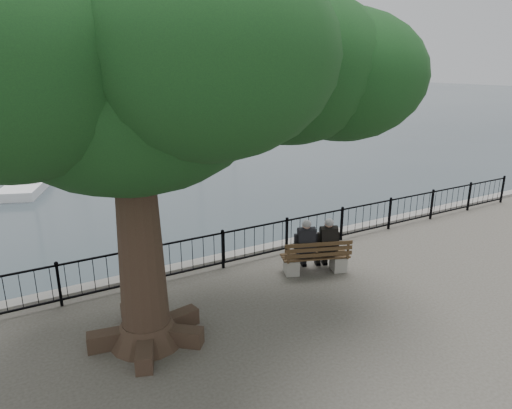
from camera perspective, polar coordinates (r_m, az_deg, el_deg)
harbor at (r=13.25m, az=-1.09°, el=-8.15°), size 260.00×260.00×1.20m
railing at (r=12.43m, az=0.00°, el=-4.59°), size 22.06×0.06×1.00m
bench at (r=11.91m, az=7.46°, el=-6.99°), size 1.82×1.09×0.92m
person_left at (r=11.78m, az=6.07°, el=-5.35°), size 0.59×0.80×1.46m
person_right at (r=11.95m, az=8.76°, el=-5.13°), size 0.59×0.80×1.46m
tree at (r=8.35m, az=-11.00°, el=17.83°), size 9.87×6.89×8.06m
lion_monument at (r=58.12m, az=-22.59°, el=11.84°), size 5.62×5.62×8.39m
sailboat_b at (r=26.71m, az=-26.26°, el=2.85°), size 3.70×6.40×13.97m
sailboat_c at (r=32.34m, az=-7.29°, el=6.58°), size 3.29×6.33×11.19m
sailboat_d at (r=40.39m, az=-2.97°, el=8.79°), size 3.00×5.75×10.49m
sailboat_f at (r=41.31m, az=-21.34°, el=7.83°), size 1.62×5.48×10.35m
sailboat_g at (r=44.70m, az=-14.08°, el=9.13°), size 1.72×5.40×10.87m
sailboat_h at (r=47.39m, az=-25.66°, el=8.46°), size 2.57×5.91×13.26m
far_shore at (r=92.45m, az=-10.41°, el=15.53°), size 30.00×8.60×9.18m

